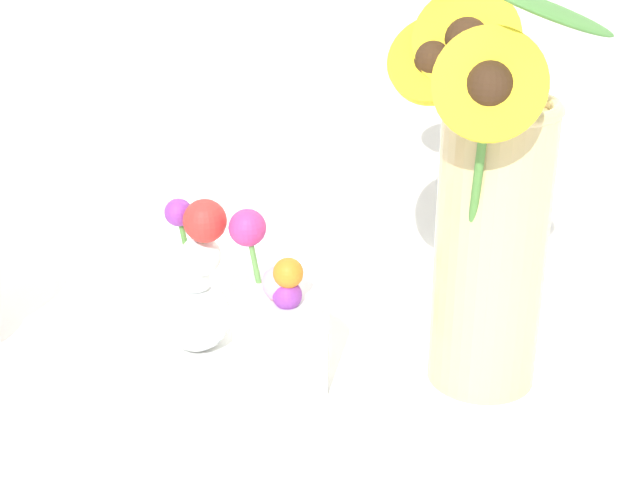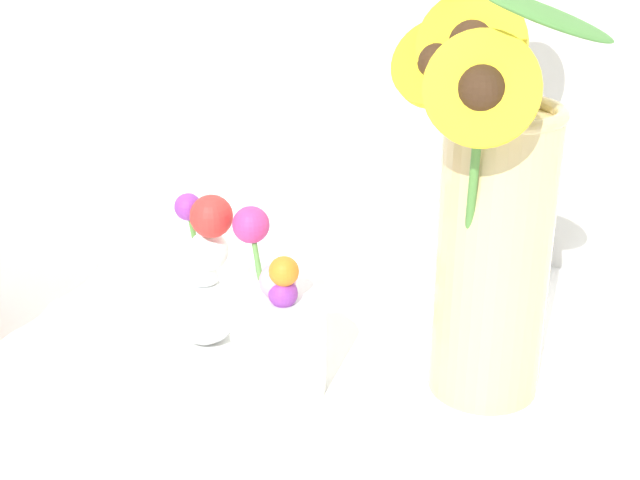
% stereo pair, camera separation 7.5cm
% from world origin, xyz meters
% --- Properties ---
extents(ground_plane, '(6.00, 6.00, 0.00)m').
position_xyz_m(ground_plane, '(0.00, 0.00, 0.00)').
color(ground_plane, white).
extents(serving_tray, '(0.52, 0.52, 0.02)m').
position_xyz_m(serving_tray, '(-0.02, 0.10, 0.01)').
color(serving_tray, white).
rests_on(serving_tray, ground_plane).
extents(mason_jar_sunflowers, '(0.19, 0.23, 0.40)m').
position_xyz_m(mason_jar_sunflowers, '(0.11, 0.13, 0.18)').
color(mason_jar_sunflowers, '#D1B77A').
rests_on(mason_jar_sunflowers, serving_tray).
extents(vase_small_center, '(0.09, 0.10, 0.16)m').
position_xyz_m(vase_small_center, '(-0.05, 0.07, 0.07)').
color(vase_small_center, white).
rests_on(vase_small_center, serving_tray).
extents(vase_bulb_right, '(0.07, 0.07, 0.16)m').
position_xyz_m(vase_bulb_right, '(-0.15, 0.13, 0.08)').
color(vase_bulb_right, white).
rests_on(vase_bulb_right, serving_tray).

